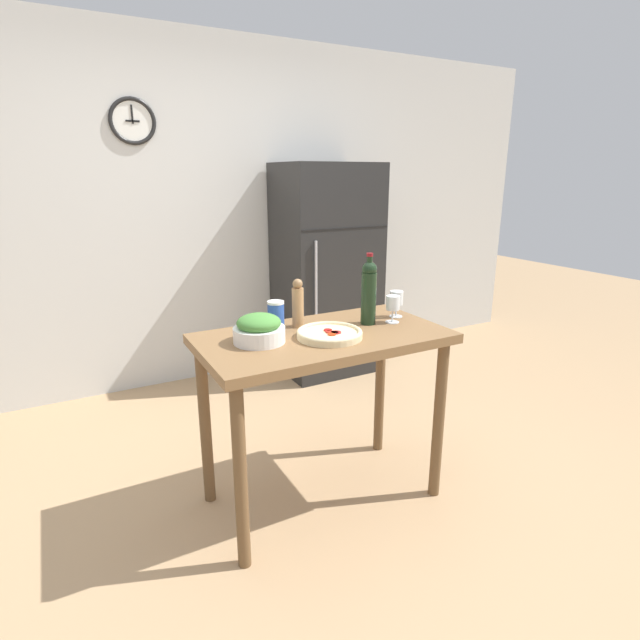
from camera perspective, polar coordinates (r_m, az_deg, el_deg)
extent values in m
plane|color=tan|center=(2.75, 0.33, -19.46)|extent=(14.00, 14.00, 0.00)
cube|color=silver|center=(4.03, -13.13, 11.57)|extent=(6.40, 0.06, 2.60)
torus|color=black|center=(3.89, -20.64, 20.51)|extent=(0.31, 0.03, 0.31)
cylinder|color=white|center=(3.89, -20.64, 20.50)|extent=(0.27, 0.01, 0.27)
cube|color=black|center=(3.89, -20.63, 20.51)|extent=(0.09, 0.01, 0.01)
cube|color=black|center=(3.89, -20.69, 21.14)|extent=(0.01, 0.01, 0.12)
cube|color=black|center=(4.10, 0.74, 5.66)|extent=(0.76, 0.60, 1.69)
cube|color=black|center=(3.78, 3.03, 10.44)|extent=(0.74, 0.01, 0.01)
cylinder|color=#B2B2B7|center=(3.72, -0.45, 3.21)|extent=(0.02, 0.02, 0.76)
cube|color=brown|center=(2.35, 0.37, -2.13)|extent=(1.16, 0.63, 0.05)
cylinder|color=brown|center=(2.14, -9.07, -17.52)|extent=(0.06, 0.06, 0.84)
cylinder|color=brown|center=(2.61, 13.40, -11.15)|extent=(0.06, 0.06, 0.84)
cylinder|color=brown|center=(2.57, -12.98, -11.67)|extent=(0.06, 0.06, 0.84)
cylinder|color=brown|center=(2.97, 6.87, -7.34)|extent=(0.06, 0.06, 0.84)
cylinder|color=black|center=(2.48, 5.57, 2.47)|extent=(0.08, 0.08, 0.26)
sphere|color=black|center=(2.45, 5.67, 5.81)|extent=(0.07, 0.07, 0.07)
cylinder|color=black|center=(2.44, 5.69, 6.53)|extent=(0.03, 0.03, 0.06)
cylinder|color=maroon|center=(2.44, 5.71, 7.44)|extent=(0.03, 0.03, 0.02)
cylinder|color=silver|center=(2.55, 8.29, -0.24)|extent=(0.07, 0.07, 0.00)
cylinder|color=silver|center=(2.54, 8.32, 0.48)|extent=(0.01, 0.01, 0.06)
cylinder|color=white|center=(2.52, 8.38, 1.94)|extent=(0.07, 0.07, 0.07)
cylinder|color=maroon|center=(2.52, 8.36, 1.51)|extent=(0.06, 0.06, 0.03)
cylinder|color=silver|center=(2.65, 8.65, 0.42)|extent=(0.07, 0.07, 0.00)
cylinder|color=silver|center=(2.64, 8.68, 1.12)|extent=(0.01, 0.01, 0.06)
cylinder|color=white|center=(2.63, 8.74, 2.53)|extent=(0.07, 0.07, 0.07)
cylinder|color=maroon|center=(2.63, 8.72, 1.99)|extent=(0.06, 0.06, 0.02)
cylinder|color=#AD7F51|center=(2.43, -2.55, 1.43)|extent=(0.06, 0.06, 0.19)
sphere|color=#936C45|center=(2.40, -2.58, 4.16)|extent=(0.05, 0.05, 0.05)
cylinder|color=white|center=(2.23, -6.96, -1.69)|extent=(0.23, 0.23, 0.07)
ellipsoid|color=#478438|center=(2.22, -7.01, -0.32)|extent=(0.20, 0.20, 0.08)
cylinder|color=beige|center=(2.28, 0.99, -1.75)|extent=(0.30, 0.30, 0.02)
torus|color=beige|center=(2.28, 1.00, -1.41)|extent=(0.30, 0.30, 0.02)
cylinder|color=red|center=(2.28, 1.87, -1.42)|extent=(0.05, 0.05, 0.01)
cylinder|color=#AD2319|center=(2.28, 1.00, -1.39)|extent=(0.04, 0.04, 0.01)
cylinder|color=#B3170C|center=(2.27, 1.73, -1.46)|extent=(0.03, 0.03, 0.01)
cylinder|color=#B1310F|center=(2.25, 1.36, -1.64)|extent=(0.04, 0.04, 0.01)
cylinder|color=red|center=(2.31, 0.90, -1.16)|extent=(0.04, 0.04, 0.01)
cylinder|color=#284CA3|center=(2.40, -5.05, 0.39)|extent=(0.08, 0.08, 0.13)
cylinder|color=white|center=(2.38, -5.10, 2.02)|extent=(0.08, 0.08, 0.01)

